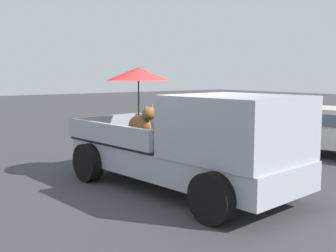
# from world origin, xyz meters

# --- Properties ---
(ground_plane) EXTENTS (80.00, 80.00, 0.00)m
(ground_plane) POSITION_xyz_m (0.00, 0.00, 0.00)
(ground_plane) COLOR #38383D
(pickup_truck_main) EXTENTS (5.20, 2.63, 2.40)m
(pickup_truck_main) POSITION_xyz_m (0.41, 0.04, 0.99)
(pickup_truck_main) COLOR black
(pickup_truck_main) RESTS_ON ground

